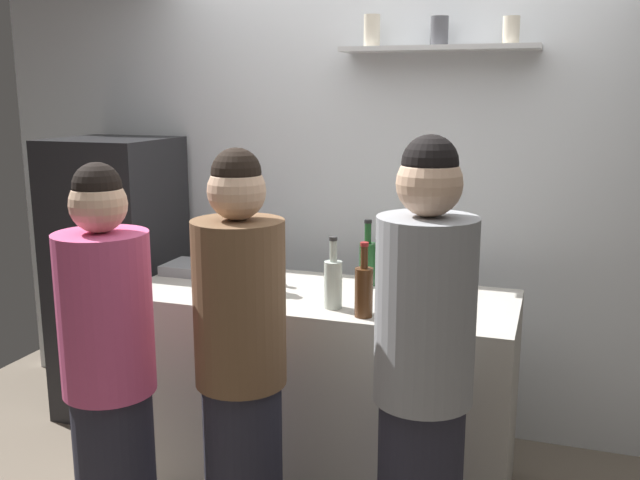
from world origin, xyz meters
The scene contains 13 objects.
back_wall_assembly centered at (0.00, 1.25, 1.30)m, with size 4.80×0.32×2.60m.
refrigerator centered at (-1.49, 0.85, 0.80)m, with size 0.62×0.62×1.59m.
counter centered at (-0.15, 0.49, 0.47)m, with size 1.78×0.72×0.93m, color #B7B2A8.
baking_pan centered at (-0.85, 0.63, 0.96)m, with size 0.34×0.24×0.05m, color gray.
utensil_holder centered at (0.28, 0.64, 0.99)m, with size 0.10×0.10×0.21m.
wine_bottle_pale_glass centered at (-0.02, 0.30, 1.05)m, with size 0.08×0.08×0.31m.
wine_bottle_green_glass centered at (0.02, 0.69, 1.05)m, with size 0.08×0.08×0.32m.
wine_bottle_amber_glass centered at (0.13, 0.23, 1.05)m, with size 0.08×0.08×0.31m.
wine_bottle_dark_glass centered at (-0.57, 0.61, 1.06)m, with size 0.08×0.08×0.32m.
water_bottle_plastic centered at (-0.43, 0.45, 1.04)m, with size 0.09×0.09×0.24m.
person_pink_top centered at (-0.67, -0.40, 0.79)m, with size 0.34×0.34×1.60m.
person_brown_jacket centered at (-0.22, -0.22, 0.82)m, with size 0.34×0.34×1.65m.
person_grey_hoodie centered at (0.46, -0.21, 0.85)m, with size 0.34×0.34×1.71m.
Camera 1 is at (0.85, -2.45, 1.85)m, focal length 39.43 mm.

